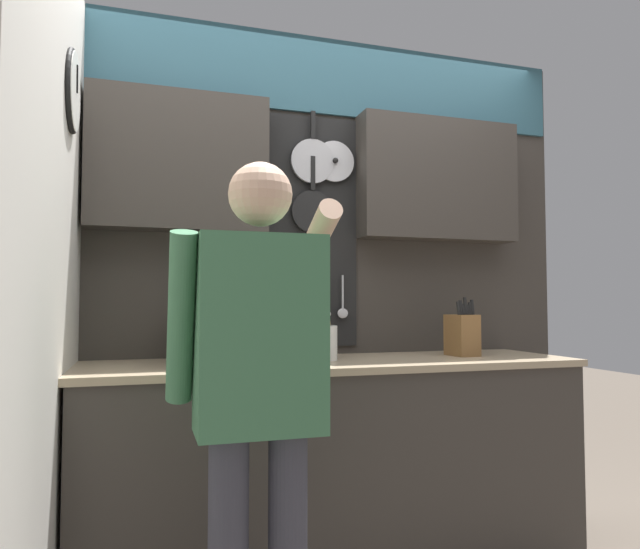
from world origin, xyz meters
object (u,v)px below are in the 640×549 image
Objects in this scene: utensil_crock at (323,341)px; microwave at (243,330)px; knife_block at (462,334)px; person at (259,377)px.

microwave is at bearing -179.91° from utensil_crock.
knife_block is 0.82× the size of utensil_crock.
microwave is at bearing 84.47° from person.
knife_block is 0.17× the size of person.
knife_block is at bearing 0.02° from microwave.
utensil_crock is (-0.70, 0.00, -0.02)m from knife_block.
knife_block is 1.32m from person.
microwave is 0.36m from utensil_crock.
person is at bearing -148.53° from knife_block.
person is (-0.07, -0.69, -0.11)m from microwave.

